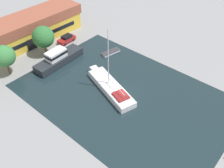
# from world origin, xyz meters

# --- Properties ---
(ground_plane) EXTENTS (440.00, 440.00, 0.00)m
(ground_plane) POSITION_xyz_m (0.00, 0.00, 0.00)
(ground_plane) COLOR gray
(water_canal) EXTENTS (25.55, 37.27, 0.01)m
(water_canal) POSITION_xyz_m (0.00, 0.00, 0.00)
(water_canal) COLOR #19282D
(water_canal) RESTS_ON ground
(warehouse_building) EXTENTS (30.35, 8.57, 6.10)m
(warehouse_building) POSITION_xyz_m (-1.65, 28.75, 3.09)
(warehouse_building) COLOR gold
(warehouse_building) RESTS_ON ground
(quay_tree_near_building) EXTENTS (4.67, 4.67, 6.64)m
(quay_tree_near_building) POSITION_xyz_m (-0.93, 21.21, 4.29)
(quay_tree_near_building) COLOR brown
(quay_tree_near_building) RESTS_ON ground
(quay_tree_by_water) EXTENTS (4.25, 4.25, 6.33)m
(quay_tree_by_water) POSITION_xyz_m (-10.12, 21.13, 4.19)
(quay_tree_by_water) COLOR brown
(quay_tree_by_water) RESTS_ON ground
(parked_car) EXTENTS (4.38, 2.02, 1.71)m
(parked_car) POSITION_xyz_m (5.45, 21.72, 0.86)
(parked_car) COLOR maroon
(parked_car) RESTS_ON ground
(sailboat_moored) EXTENTS (6.67, 13.24, 12.21)m
(sailboat_moored) POSITION_xyz_m (-0.61, 2.61, 0.68)
(sailboat_moored) COLOR silver
(sailboat_moored) RESTS_ON water_canal
(motor_cruiser) EXTENTS (11.42, 3.60, 3.27)m
(motor_cruiser) POSITION_xyz_m (-1.35, 16.47, 1.18)
(motor_cruiser) COLOR #23282D
(motor_cruiser) RESTS_ON water_canal
(small_dinghy) EXTENTS (4.64, 2.34, 0.49)m
(small_dinghy) POSITION_xyz_m (8.71, 10.71, 0.26)
(small_dinghy) COLOR white
(small_dinghy) RESTS_ON water_canal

